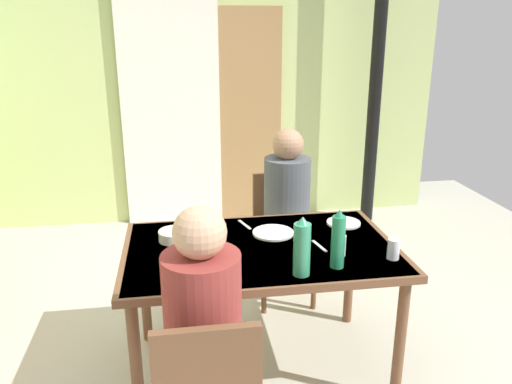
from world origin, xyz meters
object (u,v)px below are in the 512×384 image
Objects in this scene: dining_table at (260,259)px; person_near_diner at (203,313)px; water_bottle_green_far at (302,248)px; water_bottle_green_near at (338,240)px; serving_bowl_center at (175,235)px; chair_far_diner at (282,229)px; person_far_diner at (287,196)px.

person_near_diner is (-0.34, -0.66, 0.12)m from dining_table.
person_near_diner reaches higher than water_bottle_green_far.
serving_bowl_center is at bearing 150.02° from water_bottle_green_near.
serving_bowl_center is (-0.44, 0.15, 0.10)m from dining_table.
water_bottle_green_near is at bearing 91.73° from chair_far_diner.
chair_far_diner is 1.14m from water_bottle_green_near.
person_far_diner reaches higher than serving_bowl_center.
person_far_diner is (-0.00, -0.14, 0.28)m from chair_far_diner.
person_near_diner is 1.46m from person_far_diner.
chair_far_diner reaches higher than dining_table.
person_far_diner is at bearing 91.98° from water_bottle_green_near.
dining_table is 0.86m from chair_far_diner.
person_near_diner is (-0.62, -1.46, 0.28)m from chair_far_diner.
serving_bowl_center is at bearing 34.86° from person_far_diner.
person_far_diner reaches higher than chair_far_diner.
serving_bowl_center is at bearing 139.66° from water_bottle_green_far.
chair_far_diner is 1.13× the size of person_far_diner.
person_far_diner is at bearing 66.45° from dining_table.
dining_table is 1.83× the size of person_near_diner.
water_bottle_green_near is 0.88m from serving_bowl_center.
water_bottle_green_near reaches higher than water_bottle_green_far.
person_near_diner is 4.53× the size of serving_bowl_center.
chair_far_diner is 1.20m from water_bottle_green_far.
chair_far_diner is at bearing -90.00° from person_far_diner.
person_far_diner is (0.29, 0.66, 0.12)m from dining_table.
water_bottle_green_far is at bearing 82.27° from chair_far_diner.
water_bottle_green_near is at bearing -29.98° from serving_bowl_center.
water_bottle_green_near is 0.19m from water_bottle_green_far.
water_bottle_green_far is (-0.19, -0.05, -0.00)m from water_bottle_green_near.
person_near_diner is at bearing -82.84° from serving_bowl_center.
serving_bowl_center is (-0.57, 0.49, -0.11)m from water_bottle_green_far.
serving_bowl_center reaches higher than dining_table.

